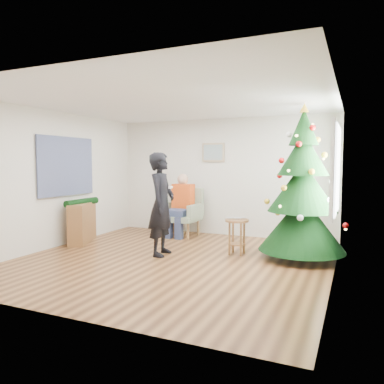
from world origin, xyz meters
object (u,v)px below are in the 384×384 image
at_px(christmas_tree, 303,190).
at_px(stool, 237,236).
at_px(armchair, 182,218).
at_px(console, 82,223).
at_px(standing_man, 162,204).

relative_size(christmas_tree, stool, 4.16).
relative_size(armchair, console, 1.05).
bearing_deg(standing_man, stool, -72.88).
distance_m(stool, console, 3.20).
relative_size(armchair, standing_man, 0.58).
distance_m(christmas_tree, armchair, 2.99).
height_order(stool, armchair, armchair).
bearing_deg(stool, christmas_tree, 8.65).
bearing_deg(christmas_tree, armchair, 159.81).
distance_m(armchair, console, 2.12).
bearing_deg(stool, standing_man, -154.70).
bearing_deg(armchair, stool, -33.01).
bearing_deg(armchair, console, -134.96).
distance_m(christmas_tree, standing_man, 2.41).
relative_size(christmas_tree, standing_man, 1.44).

